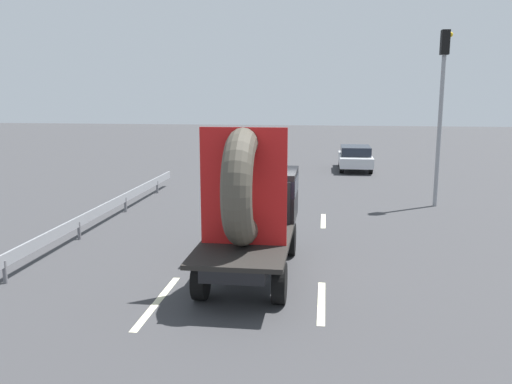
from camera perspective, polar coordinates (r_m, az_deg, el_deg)
name	(u,v)px	position (r m, az deg, el deg)	size (l,w,h in m)	color
ground_plane	(258,263)	(13.94, 0.20, -7.72)	(120.00, 120.00, 0.00)	#38383A
flatbed_truck	(253,202)	(13.06, -0.32, -1.13)	(2.02, 5.44, 3.68)	black
distant_sedan	(355,157)	(31.02, 10.66, 3.72)	(1.82, 4.24, 1.38)	black
traffic_light	(442,95)	(21.55, 19.43, 9.81)	(0.42, 0.36, 6.70)	gray
guardrail	(104,209)	(18.57, -16.07, -1.77)	(0.10, 15.22, 0.71)	gray
lane_dash_left_near	(158,302)	(11.71, -10.59, -11.56)	(2.98, 0.16, 0.01)	beige
lane_dash_left_far	(227,216)	(19.20, -3.16, -2.57)	(2.99, 0.16, 0.01)	beige
lane_dash_right_near	(321,302)	(11.57, 7.08, -11.72)	(2.37, 0.16, 0.01)	beige
lane_dash_right_far	(323,221)	(18.57, 7.28, -3.10)	(2.07, 0.16, 0.01)	beige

